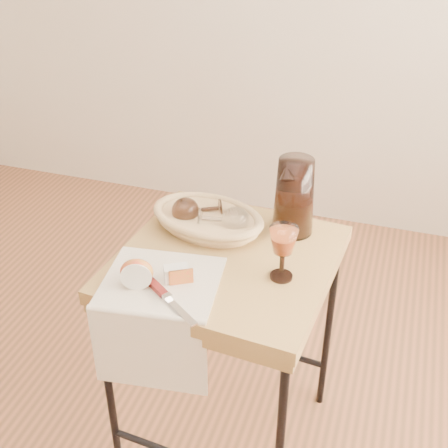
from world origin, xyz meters
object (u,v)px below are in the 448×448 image
(wine_goblet, at_px, (283,253))
(side_table, at_px, (226,354))
(tea_towel, at_px, (161,282))
(goblet_lying_a, at_px, (200,210))
(pitcher, at_px, (294,196))
(table_knife, at_px, (169,299))
(goblet_lying_b, at_px, (220,219))
(bread_basket, at_px, (208,221))
(apple_half, at_px, (137,272))

(wine_goblet, bearing_deg, side_table, 164.66)
(side_table, distance_m, tea_towel, 0.43)
(side_table, relative_size, tea_towel, 2.46)
(goblet_lying_a, distance_m, pitcher, 0.28)
(table_knife, bearing_deg, goblet_lying_b, 121.88)
(goblet_lying_b, bearing_deg, tea_towel, -114.96)
(side_table, relative_size, goblet_lying_a, 5.48)
(bread_basket, bearing_deg, goblet_lying_a, 164.13)
(bread_basket, xyz_separation_m, table_knife, (0.02, -0.36, -0.01))
(wine_goblet, height_order, apple_half, wine_goblet)
(apple_half, xyz_separation_m, table_knife, (0.10, -0.04, -0.03))
(side_table, relative_size, wine_goblet, 4.74)
(side_table, bearing_deg, table_knife, -107.21)
(goblet_lying_a, bearing_deg, tea_towel, 61.58)
(pitcher, xyz_separation_m, wine_goblet, (0.02, -0.24, -0.04))
(side_table, xyz_separation_m, table_knife, (-0.07, -0.24, 0.39))
(bread_basket, distance_m, apple_half, 0.33)
(side_table, distance_m, table_knife, 0.46)
(side_table, distance_m, wine_goblet, 0.49)
(bread_basket, distance_m, wine_goblet, 0.32)
(goblet_lying_a, xyz_separation_m, goblet_lying_b, (0.07, -0.03, -0.00))
(side_table, distance_m, bread_basket, 0.43)
(bread_basket, bearing_deg, tea_towel, -85.11)
(wine_goblet, distance_m, apple_half, 0.38)
(tea_towel, bearing_deg, apple_half, -155.68)
(bread_basket, bearing_deg, table_knife, -75.65)
(pitcher, distance_m, table_knife, 0.50)
(goblet_lying_b, relative_size, wine_goblet, 0.85)
(goblet_lying_b, distance_m, wine_goblet, 0.27)
(tea_towel, height_order, wine_goblet, wine_goblet)
(goblet_lying_a, xyz_separation_m, apple_half, (-0.05, -0.34, -0.01))
(side_table, distance_m, apple_half, 0.50)
(pitcher, distance_m, apple_half, 0.51)
(tea_towel, bearing_deg, table_knife, -61.07)
(side_table, bearing_deg, pitcher, 52.74)
(goblet_lying_b, bearing_deg, goblet_lying_a, 146.97)
(bread_basket, distance_m, goblet_lying_a, 0.04)
(tea_towel, bearing_deg, goblet_lying_a, 82.38)
(tea_towel, relative_size, wine_goblet, 1.92)
(side_table, height_order, table_knife, table_knife)
(tea_towel, height_order, goblet_lying_b, goblet_lying_b)
(bread_basket, height_order, wine_goblet, wine_goblet)
(apple_half, distance_m, table_knife, 0.12)
(bread_basket, relative_size, wine_goblet, 1.99)
(bread_basket, xyz_separation_m, wine_goblet, (0.27, -0.17, 0.05))
(pitcher, relative_size, table_knife, 1.31)
(tea_towel, height_order, goblet_lying_a, goblet_lying_a)
(tea_towel, xyz_separation_m, apple_half, (-0.05, -0.03, 0.04))
(side_table, distance_m, goblet_lying_a, 0.47)
(side_table, height_order, wine_goblet, wine_goblet)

